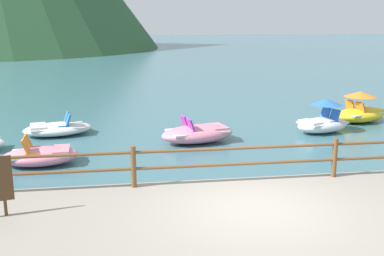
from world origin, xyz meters
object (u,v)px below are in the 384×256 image
pedal_boat_0 (198,133)px  pedal_boat_5 (57,129)px  pedal_boat_6 (361,111)px  pedal_boat_1 (323,121)px  pedal_boat_3 (41,156)px

pedal_boat_0 → pedal_boat_5: (-4.92, 1.76, -0.07)m
pedal_boat_5 → pedal_boat_0: bearing=-19.7°
pedal_boat_0 → pedal_boat_6: 7.49m
pedal_boat_5 → pedal_boat_1: bearing=-5.8°
pedal_boat_0 → pedal_boat_3: size_ratio=1.28×
pedal_boat_1 → pedal_boat_5: 9.81m
pedal_boat_1 → pedal_boat_3: bearing=-165.2°
pedal_boat_1 → pedal_boat_3: pedal_boat_1 is taller
pedal_boat_0 → pedal_boat_1: bearing=9.0°
pedal_boat_0 → pedal_boat_3: pedal_boat_0 is taller
pedal_boat_0 → pedal_boat_6: bearing=17.4°
pedal_boat_0 → pedal_boat_3: bearing=-159.7°
pedal_boat_3 → pedal_boat_6: size_ratio=0.83×
pedal_boat_3 → pedal_boat_6: (12.03, 4.04, 0.16)m
pedal_boat_3 → pedal_boat_5: size_ratio=0.83×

